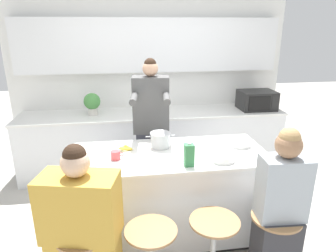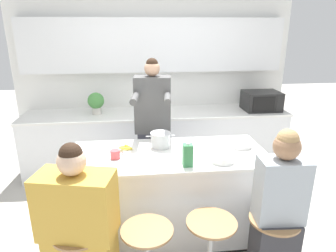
{
  "view_description": "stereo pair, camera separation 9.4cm",
  "coord_description": "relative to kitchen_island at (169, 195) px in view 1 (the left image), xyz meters",
  "views": [
    {
      "loc": [
        -0.4,
        -2.62,
        2.09
      ],
      "look_at": [
        0.0,
        0.08,
        1.17
      ],
      "focal_mm": 32.0,
      "sensor_mm": 36.0,
      "label": 1
    },
    {
      "loc": [
        -0.31,
        -2.63,
        2.09
      ],
      "look_at": [
        0.0,
        0.08,
        1.17
      ],
      "focal_mm": 32.0,
      "sensor_mm": 36.0,
      "label": 2
    }
  ],
  "objects": [
    {
      "name": "mixing_bowl_steel",
      "position": [
        0.45,
        -0.23,
        0.49
      ],
      "size": [
        0.22,
        0.22,
        0.06
      ],
      "color": "white",
      "rests_on": "kitchen_island"
    },
    {
      "name": "ground_plane",
      "position": [
        0.0,
        0.0,
        -0.47
      ],
      "size": [
        16.0,
        16.0,
        0.0
      ],
      "primitive_type": "plane",
      "color": "#B2ADA3"
    },
    {
      "name": "coffee_cup_near",
      "position": [
        -0.51,
        -0.06,
        0.5
      ],
      "size": [
        0.12,
        0.09,
        0.08
      ],
      "color": "#DB4C51",
      "rests_on": "kitchen_island"
    },
    {
      "name": "juice_carton",
      "position": [
        0.13,
        -0.28,
        0.56
      ],
      "size": [
        0.08,
        0.08,
        0.22
      ],
      "color": "#38844C",
      "rests_on": "kitchen_island"
    },
    {
      "name": "back_counter",
      "position": [
        0.0,
        1.51,
        -0.01
      ],
      "size": [
        3.78,
        0.71,
        0.91
      ],
      "color": "silver",
      "rests_on": "ground_plane"
    },
    {
      "name": "cooking_pot",
      "position": [
        -0.07,
        0.17,
        0.53
      ],
      "size": [
        0.29,
        0.21,
        0.15
      ],
      "color": "#B7BABC",
      "rests_on": "kitchen_island"
    },
    {
      "name": "banana_bunch",
      "position": [
        -0.42,
        0.14,
        0.48
      ],
      "size": [
        0.16,
        0.11,
        0.05
      ],
      "color": "yellow",
      "rests_on": "kitchen_island"
    },
    {
      "name": "bar_stool_rightmost",
      "position": [
        0.76,
        -0.73,
        -0.1
      ],
      "size": [
        0.4,
        0.4,
        0.64
      ],
      "color": "#997047",
      "rests_on": "ground_plane"
    },
    {
      "name": "wall_back",
      "position": [
        0.0,
        1.85,
        1.08
      ],
      "size": [
        4.07,
        0.22,
        2.7
      ],
      "color": "silver",
      "rests_on": "ground_plane"
    },
    {
      "name": "person_cooking",
      "position": [
        -0.11,
        0.65,
        0.41
      ],
      "size": [
        0.47,
        0.61,
        1.76
      ],
      "rotation": [
        0.0,
        0.0,
        -0.11
      ],
      "color": "#383842",
      "rests_on": "ground_plane"
    },
    {
      "name": "person_wrapped_blanket",
      "position": [
        -0.75,
        -0.73,
        0.16
      ],
      "size": [
        0.59,
        0.4,
        1.36
      ],
      "rotation": [
        0.0,
        0.0,
        -0.23
      ],
      "color": "gold",
      "rests_on": "ground_plane"
    },
    {
      "name": "fruit_bowl",
      "position": [
        0.74,
        0.09,
        0.5
      ],
      "size": [
        0.21,
        0.21,
        0.08
      ],
      "color": "white",
      "rests_on": "kitchen_island"
    },
    {
      "name": "kitchen_island",
      "position": [
        0.0,
        0.0,
        0.0
      ],
      "size": [
        1.9,
        0.82,
        0.92
      ],
      "color": "black",
      "rests_on": "ground_plane"
    },
    {
      "name": "potted_plant",
      "position": [
        -0.85,
        1.51,
        0.62
      ],
      "size": [
        0.23,
        0.23,
        0.31
      ],
      "color": "beige",
      "rests_on": "back_counter"
    },
    {
      "name": "microwave",
      "position": [
        1.54,
        1.47,
        0.58
      ],
      "size": [
        0.51,
        0.4,
        0.27
      ],
      "color": "black",
      "rests_on": "back_counter"
    },
    {
      "name": "bar_stool_center_right",
      "position": [
        0.25,
        -0.71,
        -0.1
      ],
      "size": [
        0.4,
        0.4,
        0.64
      ],
      "color": "#997047",
      "rests_on": "ground_plane"
    },
    {
      "name": "person_seated_near",
      "position": [
        0.78,
        -0.73,
        0.18
      ],
      "size": [
        0.38,
        0.28,
        1.39
      ],
      "rotation": [
        0.0,
        0.0,
        -0.06
      ],
      "color": "#333338",
      "rests_on": "ground_plane"
    }
  ]
}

